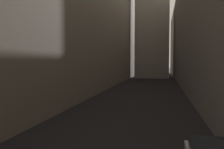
{
  "coord_description": "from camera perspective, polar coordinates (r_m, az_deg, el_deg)",
  "views": [
    {
      "loc": [
        2.58,
        8.48,
        4.17
      ],
      "look_at": [
        0.0,
        21.54,
        3.49
      ],
      "focal_mm": 40.78,
      "sensor_mm": 36.0,
      "label": 1
    }
  ],
  "objects": [
    {
      "name": "building_block_left",
      "position": [
        44.86,
        -8.51,
        13.66
      ],
      "size": [
        13.42,
        108.0,
        25.12
      ],
      "primitive_type": "cube",
      "color": "gray",
      "rests_on": "ground"
    },
    {
      "name": "ground_plane",
      "position": [
        39.82,
        7.42,
        -3.12
      ],
      "size": [
        264.0,
        264.0,
        0.0
      ],
      "primitive_type": "plane",
      "color": "black"
    }
  ]
}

